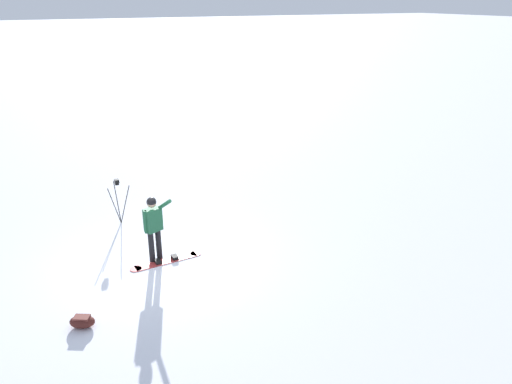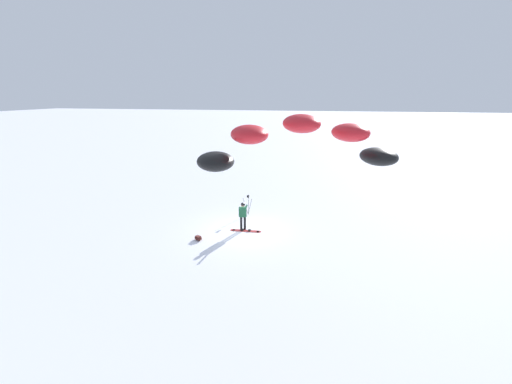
# 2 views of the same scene
# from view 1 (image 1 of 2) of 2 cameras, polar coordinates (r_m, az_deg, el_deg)

# --- Properties ---
(ground_plane) EXTENTS (300.00, 300.00, 0.00)m
(ground_plane) POSITION_cam_1_polar(r_m,az_deg,el_deg) (12.75, -10.86, -7.78)
(ground_plane) COLOR white
(snowboarder) EXTENTS (0.64, 0.62, 1.73)m
(snowboarder) POSITION_cam_1_polar(r_m,az_deg,el_deg) (12.33, -11.77, -3.48)
(snowboarder) COLOR black
(snowboarder) RESTS_ON ground_plane
(snowboard) EXTENTS (1.86, 0.38, 0.10)m
(snowboard) POSITION_cam_1_polar(r_m,az_deg,el_deg) (12.68, -10.30, -7.79)
(snowboard) COLOR #B23333
(snowboard) RESTS_ON ground_plane
(gear_bag_large) EXTENTS (0.60, 0.53, 0.24)m
(gear_bag_large) POSITION_cam_1_polar(r_m,az_deg,el_deg) (10.79, -19.42, -13.90)
(gear_bag_large) COLOR #4C1E19
(gear_bag_large) RESTS_ON ground_plane
(camera_tripod) EXTENTS (0.64, 0.56, 1.36)m
(camera_tripod) POSITION_cam_1_polar(r_m,az_deg,el_deg) (14.66, -15.67, -0.02)
(camera_tripod) COLOR #262628
(camera_tripod) RESTS_ON ground_plane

